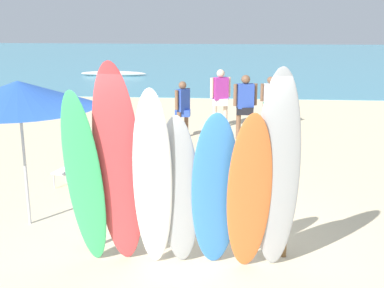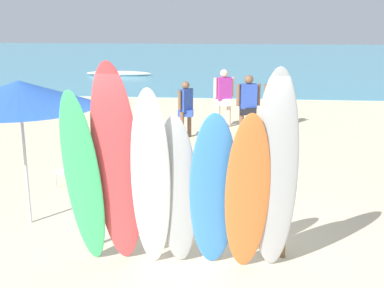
# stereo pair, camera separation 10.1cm
# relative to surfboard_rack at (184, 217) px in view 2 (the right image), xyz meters

# --- Properties ---
(ground) EXTENTS (60.00, 60.00, 0.00)m
(ground) POSITION_rel_surfboard_rack_xyz_m (0.00, 14.00, -0.52)
(ground) COLOR beige
(ocean_water) EXTENTS (60.00, 40.00, 0.02)m
(ocean_water) POSITION_rel_surfboard_rack_xyz_m (0.00, 32.96, -0.51)
(ocean_water) COLOR teal
(ocean_water) RESTS_ON ground
(surfboard_rack) EXTENTS (2.76, 0.07, 0.66)m
(surfboard_rack) POSITION_rel_surfboard_rack_xyz_m (0.00, 0.00, 0.00)
(surfboard_rack) COLOR brown
(surfboard_rack) RESTS_ON ground
(surfboard_green_0) EXTENTS (0.52, 0.63, 2.33)m
(surfboard_green_0) POSITION_rel_surfboard_rack_xyz_m (-1.18, -0.53, 0.65)
(surfboard_green_0) COLOR #38B266
(surfboard_green_0) RESTS_ON ground
(surfboard_red_1) EXTENTS (0.58, 0.64, 2.66)m
(surfboard_red_1) POSITION_rel_surfboard_rack_xyz_m (-0.76, -0.50, 0.81)
(surfboard_red_1) COLOR #D13D42
(surfboard_red_1) RESTS_ON ground
(surfboard_white_2) EXTENTS (0.53, 0.65, 2.37)m
(surfboard_white_2) POSITION_rel_surfboard_rack_xyz_m (-0.34, -0.54, 0.67)
(surfboard_white_2) COLOR white
(surfboard_white_2) RESTS_ON ground
(surfboard_grey_3) EXTENTS (0.51, 0.48, 2.03)m
(surfboard_grey_3) POSITION_rel_surfboard_rack_xyz_m (-0.03, -0.42, 0.50)
(surfboard_grey_3) COLOR #999EA3
(surfboard_grey_3) RESTS_ON ground
(surfboard_blue_4) EXTENTS (0.62, 0.58, 2.08)m
(surfboard_blue_4) POSITION_rel_surfboard_rack_xyz_m (0.41, -0.45, 0.52)
(surfboard_blue_4) COLOR #337AD1
(surfboard_blue_4) RESTS_ON ground
(surfboard_orange_5) EXTENTS (0.58, 0.61, 2.11)m
(surfboard_orange_5) POSITION_rel_surfboard_rack_xyz_m (0.82, -0.53, 0.54)
(surfboard_orange_5) COLOR orange
(surfboard_orange_5) RESTS_ON ground
(surfboard_grey_6) EXTENTS (0.56, 0.74, 2.62)m
(surfboard_grey_6) POSITION_rel_surfboard_rack_xyz_m (1.13, -0.53, 0.79)
(surfboard_grey_6) COLOR #999EA3
(surfboard_grey_6) RESTS_ON ground
(beachgoer_near_rack) EXTENTS (0.39, 0.49, 1.50)m
(beachgoer_near_rack) POSITION_rel_surfboard_rack_xyz_m (-0.71, 6.46, 0.35)
(beachgoer_near_rack) COLOR brown
(beachgoer_near_rack) RESTS_ON ground
(beachgoer_strolling) EXTENTS (0.62, 0.32, 1.67)m
(beachgoer_strolling) POSITION_rel_surfboard_rack_xyz_m (0.92, 6.52, 0.45)
(beachgoer_strolling) COLOR brown
(beachgoer_strolling) RESTS_ON ground
(beachgoer_by_water) EXTENTS (0.56, 0.24, 1.48)m
(beachgoer_by_water) POSITION_rel_surfboard_rack_xyz_m (1.66, 7.89, 0.34)
(beachgoer_by_water) COLOR brown
(beachgoer_by_water) RESTS_ON ground
(beachgoer_photographing) EXTENTS (0.58, 0.38, 1.67)m
(beachgoer_photographing) POSITION_rel_surfboard_rack_xyz_m (0.24, 7.84, 0.45)
(beachgoer_photographing) COLOR beige
(beachgoer_photographing) RESTS_ON ground
(beach_chair_red) EXTENTS (0.65, 0.74, 0.84)m
(beach_chair_red) POSITION_rel_surfboard_rack_xyz_m (-2.39, 2.62, -0.08)
(beach_chair_red) COLOR #B7B7BC
(beach_chair_red) RESTS_ON ground
(beach_umbrella) EXTENTS (2.24, 2.24, 2.22)m
(beach_umbrella) POSITION_rel_surfboard_rack_xyz_m (-2.50, 0.75, 1.50)
(beach_umbrella) COLOR silver
(beach_umbrella) RESTS_ON ground
(distant_boat) EXTENTS (3.61, 0.61, 0.29)m
(distant_boat) POSITION_rel_surfboard_rack_xyz_m (-5.91, 20.05, -0.39)
(distant_boat) COLOR silver
(distant_boat) RESTS_ON ground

